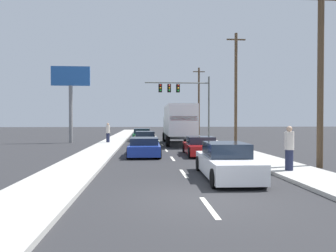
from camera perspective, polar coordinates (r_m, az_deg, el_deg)
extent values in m
plane|color=#2B2B2D|center=(33.69, -1.67, -2.70)|extent=(140.00, 140.00, 0.00)
cube|color=#B2AFA8|center=(29.36, 8.07, -3.14)|extent=(2.34, 80.00, 0.14)
cube|color=#B2AFA8|center=(28.82, -10.61, -3.22)|extent=(2.34, 80.00, 0.14)
cube|color=silver|center=(8.20, 7.58, -14.60)|extent=(0.14, 2.00, 0.01)
cube|color=silver|center=(13.02, 2.92, -8.72)|extent=(0.14, 2.00, 0.01)
cube|color=silver|center=(17.94, 0.84, -6.02)|extent=(0.14, 2.00, 0.01)
cube|color=silver|center=(22.89, -0.33, -4.48)|extent=(0.14, 2.00, 0.01)
cube|color=silver|center=(27.86, -1.08, -3.49)|extent=(0.14, 2.00, 0.01)
cube|color=silver|center=(32.84, -1.60, -2.80)|extent=(0.14, 2.00, 0.01)
cube|color=silver|center=(37.82, -1.98, -2.29)|extent=(0.14, 2.00, 0.01)
cube|color=silver|center=(42.81, -2.28, -1.90)|extent=(0.14, 2.00, 0.01)
cube|color=silver|center=(47.80, -2.51, -1.59)|extent=(0.14, 2.00, 0.01)
cube|color=silver|center=(52.79, -2.70, -1.34)|extent=(0.14, 2.00, 0.01)
cube|color=silver|center=(57.79, -2.86, -1.13)|extent=(0.14, 2.00, 0.01)
cube|color=#196B38|center=(33.57, -4.84, -1.91)|extent=(1.90, 4.44, 0.67)
cube|color=#192333|center=(33.32, -4.84, -0.92)|extent=(1.66, 1.96, 0.52)
cylinder|color=black|center=(35.25, -6.27, -2.02)|extent=(0.22, 0.64, 0.64)
cylinder|color=black|center=(35.25, -3.41, -2.02)|extent=(0.22, 0.64, 0.64)
cylinder|color=black|center=(31.94, -6.42, -2.34)|extent=(0.22, 0.64, 0.64)
cylinder|color=black|center=(31.93, -3.27, -2.34)|extent=(0.22, 0.64, 0.64)
cube|color=tan|center=(27.45, -4.26, -2.58)|extent=(1.85, 4.51, 0.66)
cube|color=#192333|center=(27.14, -4.25, -1.45)|extent=(1.62, 2.16, 0.45)
cylinder|color=black|center=(29.16, -5.96, -2.67)|extent=(0.22, 0.64, 0.64)
cylinder|color=black|center=(29.18, -2.61, -2.66)|extent=(0.22, 0.64, 0.64)
cylinder|color=black|center=(25.76, -6.12, -3.16)|extent=(0.22, 0.64, 0.64)
cylinder|color=black|center=(25.78, -2.32, -3.15)|extent=(0.22, 0.64, 0.64)
cube|color=#1E389E|center=(19.49, -4.37, -4.18)|extent=(1.94, 4.55, 0.59)
cube|color=#192333|center=(19.17, -4.38, -2.76)|extent=(1.68, 2.23, 0.41)
cylinder|color=black|center=(21.23, -6.70, -4.07)|extent=(0.23, 0.64, 0.64)
cylinder|color=black|center=(21.21, -1.93, -4.06)|extent=(0.23, 0.64, 0.64)
cylinder|color=black|center=(17.83, -7.26, -5.05)|extent=(0.23, 0.64, 0.64)
cylinder|color=black|center=(17.81, -1.58, -5.05)|extent=(0.23, 0.64, 0.64)
cube|color=white|center=(27.34, 2.09, 1.11)|extent=(2.42, 7.22, 2.57)
cube|color=red|center=(23.79, 2.95, 1.42)|extent=(2.08, 0.07, 0.36)
cube|color=slate|center=(32.01, 1.25, -0.36)|extent=(2.25, 2.20, 2.24)
cylinder|color=black|center=(31.97, -0.73, -2.05)|extent=(0.31, 0.96, 0.96)
cylinder|color=black|center=(32.16, 3.21, -2.03)|extent=(0.31, 0.96, 0.96)
cylinder|color=black|center=(25.88, -0.03, -2.78)|extent=(0.31, 0.96, 0.96)
cylinder|color=black|center=(26.11, 4.82, -2.75)|extent=(0.31, 0.96, 0.96)
cube|color=red|center=(19.85, 6.00, -4.11)|extent=(1.95, 4.40, 0.57)
cube|color=#192333|center=(19.84, 5.99, -2.61)|extent=(1.67, 1.87, 0.46)
cylinder|color=black|center=(21.35, 3.02, -4.03)|extent=(0.24, 0.65, 0.64)
cylinder|color=black|center=(21.60, 7.58, -3.98)|extent=(0.24, 0.65, 0.64)
cylinder|color=black|center=(18.13, 4.11, -4.94)|extent=(0.24, 0.65, 0.64)
cylinder|color=black|center=(18.42, 9.46, -4.86)|extent=(0.24, 0.65, 0.64)
cube|color=white|center=(12.17, 10.68, -7.16)|extent=(1.87, 4.65, 0.68)
cube|color=#192333|center=(12.18, 10.60, -4.28)|extent=(1.58, 2.09, 0.53)
cylinder|color=black|center=(13.74, 5.74, -6.87)|extent=(0.24, 0.65, 0.64)
cylinder|color=black|center=(14.06, 12.23, -6.71)|extent=(0.24, 0.65, 0.64)
cylinder|color=black|center=(10.34, 8.55, -9.51)|extent=(0.24, 0.65, 0.64)
cylinder|color=black|center=(10.76, 17.03, -9.13)|extent=(0.24, 0.65, 0.64)
cylinder|color=#595B56|center=(37.49, 7.52, 3.37)|extent=(0.20, 0.20, 7.45)
cylinder|color=#595B56|center=(37.12, 1.69, 7.95)|extent=(7.65, 0.14, 0.14)
cube|color=black|center=(37.06, 1.84, 6.95)|extent=(0.40, 0.56, 0.95)
sphere|color=red|center=(36.78, 1.89, 7.46)|extent=(0.20, 0.20, 0.20)
sphere|color=orange|center=(36.75, 1.89, 7.00)|extent=(0.20, 0.20, 0.20)
sphere|color=green|center=(36.72, 1.89, 6.53)|extent=(0.20, 0.20, 0.20)
cube|color=black|center=(36.96, 0.20, 6.97)|extent=(0.40, 0.56, 0.95)
sphere|color=red|center=(36.68, 0.24, 7.48)|extent=(0.20, 0.20, 0.20)
sphere|color=orange|center=(36.65, 0.24, 7.02)|extent=(0.20, 0.20, 0.20)
sphere|color=green|center=(36.62, 0.24, 6.55)|extent=(0.20, 0.20, 0.20)
cube|color=black|center=(36.89, -1.44, 6.98)|extent=(0.40, 0.56, 0.95)
sphere|color=red|center=(36.61, -1.41, 7.49)|extent=(0.20, 0.20, 0.20)
sphere|color=orange|center=(36.58, -1.41, 7.03)|extent=(0.20, 0.20, 0.20)
sphere|color=green|center=(36.55, -1.41, 6.56)|extent=(0.20, 0.20, 0.20)
cylinder|color=brown|center=(16.08, 26.25, 8.06)|extent=(0.28, 0.28, 8.41)
cylinder|color=brown|center=(30.28, 12.38, 6.75)|extent=(0.28, 0.28, 10.46)
cube|color=brown|center=(31.08, 12.41, 15.28)|extent=(1.80, 0.12, 0.12)
cylinder|color=brown|center=(46.97, 5.70, 4.53)|extent=(0.28, 0.28, 10.11)
cube|color=brown|center=(47.44, 5.71, 9.91)|extent=(1.80, 0.12, 0.12)
cylinder|color=slate|center=(31.68, -17.45, 2.06)|extent=(0.36, 0.36, 5.59)
cube|color=#2659A5|center=(31.97, -17.49, 8.77)|extent=(3.72, 0.20, 1.88)
cylinder|color=#1E233F|center=(29.76, -10.99, -2.13)|extent=(0.32, 0.32, 0.86)
cylinder|color=beige|center=(29.72, -11.00, -0.58)|extent=(0.38, 0.38, 0.75)
sphere|color=tan|center=(29.71, -11.00, 0.36)|extent=(0.23, 0.23, 0.23)
cylinder|color=#1E233F|center=(13.85, 21.40, -5.85)|extent=(0.32, 0.32, 0.86)
cylinder|color=beige|center=(13.77, 21.42, -2.53)|extent=(0.38, 0.38, 0.75)
sphere|color=tan|center=(13.75, 21.43, -0.49)|extent=(0.23, 0.23, 0.23)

